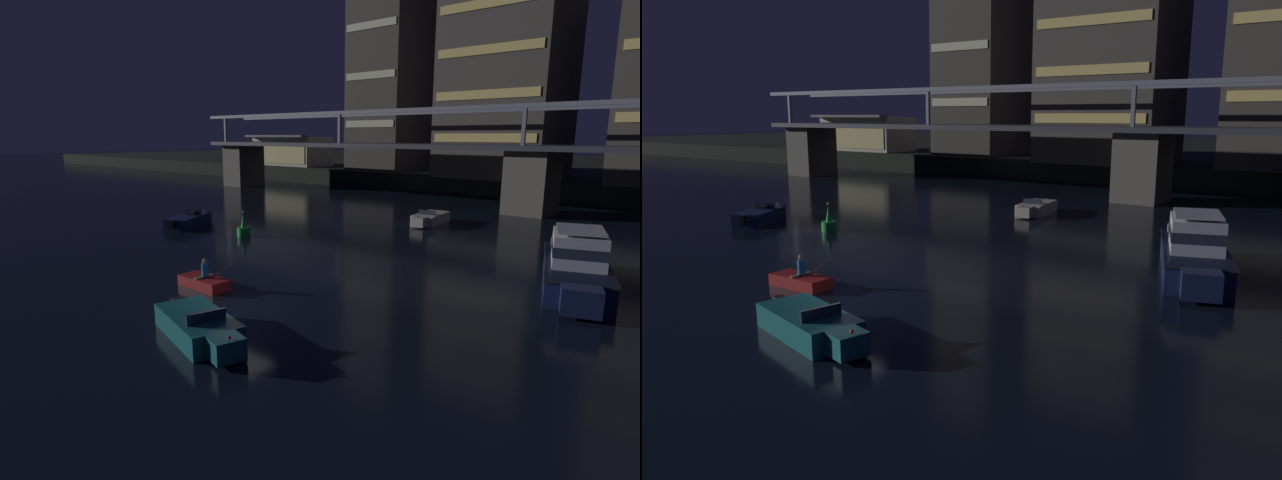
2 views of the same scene
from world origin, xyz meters
The scene contains 12 objects.
ground_plane centered at (0.00, 0.00, 0.00)m, with size 400.00×400.00×0.00m, color black.
far_riverbank centered at (0.00, 81.31, 1.10)m, with size 240.00×80.00×2.20m, color black.
river_bridge centered at (0.00, 33.30, 4.43)m, with size 84.10×6.40×9.38m.
tower_west_low centered at (-24.93, 48.80, 17.71)m, with size 8.42×11.50×31.33m.
tower_west_tall centered at (-7.39, 44.60, 13.31)m, with size 12.04×10.98×22.52m.
waterfront_pavilion centered at (-41.51, 45.22, 4.44)m, with size 12.40×7.40×4.70m.
cabin_cruiser_near_left centered at (9.49, 12.09, 1.05)m, with size 5.01×9.33×2.79m.
speedboat_near_center centered at (-4.03, 22.83, 0.41)m, with size 2.35×5.23×1.16m.
speedboat_near_right centered at (1.65, -2.68, 0.41)m, with size 5.20×2.71×1.16m.
speedboat_mid_left centered at (-17.35, 9.70, 0.41)m, with size 3.36×4.96×1.16m.
channel_buoy centered at (-11.17, 9.92, 0.48)m, with size 0.90×0.90×1.76m.
dinghy_with_paddler centered at (-3.17, 0.93, 0.28)m, with size 2.62×2.38×1.36m.
Camera 2 is at (15.78, -14.71, 6.89)m, focal length 33.73 mm.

